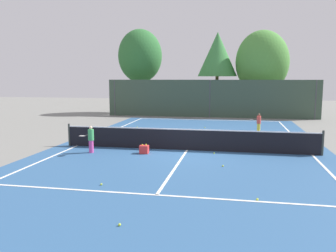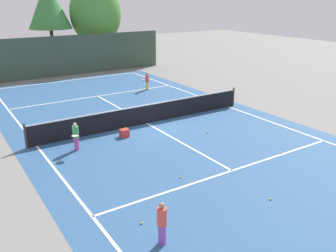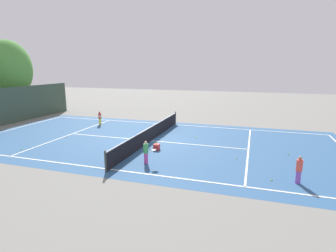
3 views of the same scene
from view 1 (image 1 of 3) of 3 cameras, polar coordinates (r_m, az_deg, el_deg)
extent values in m
plane|color=slate|center=(16.24, 3.16, -3.98)|extent=(80.00, 80.00, 0.00)
cube|color=#2D5684|center=(16.24, 3.16, -3.98)|extent=(13.00, 25.00, 0.00)
cube|color=white|center=(17.82, -14.67, -3.15)|extent=(0.10, 24.00, 0.01)
cube|color=white|center=(16.44, 22.58, -4.41)|extent=(0.10, 24.00, 0.01)
cube|color=white|center=(28.03, 6.51, 0.99)|extent=(11.00, 0.10, 0.01)
cube|color=white|center=(10.15, -1.87, -11.24)|extent=(11.00, 0.10, 0.01)
cube|color=white|center=(22.50, 5.39, -0.67)|extent=(11.00, 0.10, 0.01)
cube|color=white|center=(16.23, 3.16, -3.96)|extent=(0.10, 12.80, 0.01)
cylinder|color=#333833|center=(17.90, -15.89, -1.37)|extent=(0.10, 0.10, 1.10)
cylinder|color=#333833|center=(16.42, 24.05, -2.57)|extent=(0.10, 0.10, 1.10)
cube|color=black|center=(16.15, 3.18, -2.33)|extent=(11.80, 0.03, 0.95)
cube|color=white|center=(16.06, 3.19, -0.58)|extent=(11.80, 0.04, 0.05)
cube|color=#384C3D|center=(29.87, 6.87, 4.48)|extent=(18.00, 0.06, 3.20)
cylinder|color=#3F4447|center=(31.64, -8.73, 4.63)|extent=(0.12, 0.12, 3.20)
cylinder|color=#3F4447|center=(29.87, 6.87, 4.48)|extent=(0.12, 0.12, 3.20)
cylinder|color=#3F4447|center=(30.47, 23.06, 3.97)|extent=(0.12, 0.12, 3.20)
cylinder|color=brown|center=(32.95, 7.99, 5.03)|extent=(0.30, 0.30, 3.51)
cone|color=#3D8442|center=(32.99, 8.12, 11.58)|extent=(3.62, 3.62, 4.02)
cylinder|color=brown|center=(32.57, 14.97, 4.05)|extent=(0.47, 0.47, 2.64)
ellipsoid|color=#4C8E3D|center=(32.54, 15.19, 10.08)|extent=(4.67, 3.76, 5.61)
cylinder|color=brown|center=(33.88, -4.53, 5.20)|extent=(0.32, 0.32, 3.55)
ellipsoid|color=#2D6B33|center=(33.91, -4.60, 11.38)|extent=(4.18, 4.01, 5.02)
cylinder|color=yellow|center=(22.23, 14.63, -0.31)|extent=(0.20, 0.20, 0.54)
cylinder|color=#E54C3F|center=(22.16, 14.68, 1.00)|extent=(0.25, 0.25, 0.48)
sphere|color=brown|center=(22.13, 14.71, 1.80)|extent=(0.15, 0.15, 0.15)
cylinder|color=black|center=(22.01, 14.09, 1.03)|extent=(0.19, 0.13, 0.03)
torus|color=black|center=(21.87, 13.55, 1.01)|extent=(0.45, 0.45, 0.03)
cylinder|color=silver|center=(21.87, 13.55, 1.01)|extent=(0.38, 0.38, 0.00)
cylinder|color=#D14799|center=(16.01, -12.48, -3.30)|extent=(0.21, 0.21, 0.57)
cylinder|color=#3FA559|center=(15.92, -12.53, -1.42)|extent=(0.26, 0.26, 0.49)
sphere|color=beige|center=(15.87, -12.57, -0.27)|extent=(0.15, 0.15, 0.15)
cylinder|color=black|center=(15.72, -13.24, -1.47)|extent=(0.10, 0.20, 0.03)
torus|color=black|center=(15.54, -13.89, -1.60)|extent=(0.42, 0.42, 0.03)
cylinder|color=silver|center=(15.54, -13.89, -1.60)|extent=(0.36, 0.36, 0.00)
cube|color=red|center=(15.52, -3.94, -3.86)|extent=(0.38, 0.32, 0.36)
sphere|color=#CCE533|center=(15.50, -4.22, -3.08)|extent=(0.07, 0.07, 0.07)
sphere|color=#CCE533|center=(15.51, -3.63, -3.07)|extent=(0.07, 0.07, 0.07)
sphere|color=#CCE533|center=(11.21, -10.89, -9.37)|extent=(0.07, 0.07, 0.07)
sphere|color=#CCE533|center=(13.38, 8.99, -6.49)|extent=(0.07, 0.07, 0.07)
sphere|color=#CCE533|center=(15.54, 7.58, -4.45)|extent=(0.07, 0.07, 0.07)
sphere|color=#CCE533|center=(23.64, -5.08, -0.19)|extent=(0.07, 0.07, 0.07)
sphere|color=#CCE533|center=(21.79, 12.34, -1.03)|extent=(0.07, 0.07, 0.07)
sphere|color=#CCE533|center=(22.40, 2.76, -0.61)|extent=(0.07, 0.07, 0.07)
sphere|color=#CCE533|center=(10.02, 14.45, -11.58)|extent=(0.07, 0.07, 0.07)
sphere|color=#CCE533|center=(23.51, 6.06, -0.25)|extent=(0.07, 0.07, 0.07)
sphere|color=#CCE533|center=(8.25, -7.96, -15.73)|extent=(0.07, 0.07, 0.07)
camera|label=2|loc=(11.13, -78.91, 16.26)|focal=38.87mm
camera|label=3|loc=(20.80, -53.34, 9.17)|focal=28.58mm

